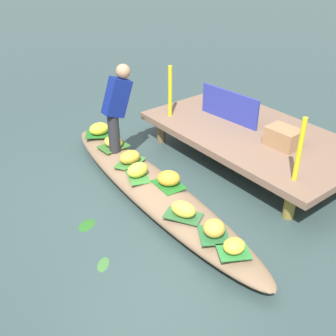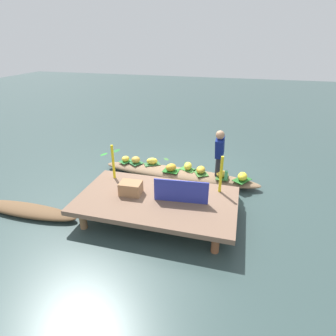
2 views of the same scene
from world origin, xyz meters
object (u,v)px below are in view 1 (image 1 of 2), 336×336
object	(u,v)px
banana_bunch_3	(130,157)
banana_bunch_1	(183,209)
vendor_boat	(154,190)
banana_bunch_2	(99,129)
banana_bunch_7	(214,228)
vendor_person	(117,104)
water_bottle	(118,135)
banana_bunch_6	(169,178)
produce_crate	(283,137)
banana_bunch_4	(113,142)
banana_bunch_0	(138,170)
banana_bunch_5	(234,246)
market_banner	(229,106)

from	to	relation	value
banana_bunch_3	banana_bunch_1	bearing A→B (deg)	-7.86
vendor_boat	banana_bunch_1	size ratio (longest dim) A/B	14.01
banana_bunch_2	banana_bunch_7	world-z (taller)	banana_bunch_2
vendor_person	banana_bunch_1	bearing A→B (deg)	-9.45
banana_bunch_2	water_bottle	bearing A→B (deg)	13.83
vendor_boat	banana_bunch_2	distance (m)	1.64
vendor_person	water_bottle	xyz separation A→B (m)	(-0.21, 0.10, -0.58)
banana_bunch_1	banana_bunch_6	xyz separation A→B (m)	(-0.60, 0.27, 0.01)
water_bottle	banana_bunch_3	bearing A→B (deg)	-18.20
produce_crate	banana_bunch_4	bearing A→B (deg)	-136.60
banana_bunch_4	vendor_person	size ratio (longest dim) A/B	0.24
banana_bunch_4	produce_crate	xyz separation A→B (m)	(1.74, 1.65, 0.25)
banana_bunch_1	banana_bunch_6	distance (m)	0.66
banana_bunch_0	vendor_person	bearing A→B (deg)	164.08
banana_bunch_1	produce_crate	distance (m)	1.93
banana_bunch_6	produce_crate	bearing A→B (deg)	75.30
banana_bunch_5	banana_bunch_6	size ratio (longest dim) A/B	0.80
banana_bunch_5	banana_bunch_7	xyz separation A→B (m)	(-0.31, 0.02, 0.02)
banana_bunch_0	banana_bunch_7	distance (m)	1.46
banana_bunch_0	banana_bunch_2	bearing A→B (deg)	170.55
vendor_boat	market_banner	xyz separation A→B (m)	(-0.45, 1.78, 0.56)
banana_bunch_3	water_bottle	distance (m)	0.68
banana_bunch_0	banana_bunch_1	distance (m)	1.01
market_banner	banana_bunch_2	bearing A→B (deg)	-130.76
vendor_person	banana_bunch_0	bearing A→B (deg)	-15.92
banana_bunch_7	banana_bunch_6	bearing A→B (deg)	167.95
produce_crate	banana_bunch_0	bearing A→B (deg)	-114.51
banana_bunch_6	banana_bunch_0	bearing A→B (deg)	-154.71
banana_bunch_5	vendor_boat	bearing A→B (deg)	174.84
banana_bunch_3	market_banner	distance (m)	1.79
vendor_person	market_banner	bearing A→B (deg)	71.07
banana_bunch_0	water_bottle	xyz separation A→B (m)	(-1.00, 0.33, 0.02)
banana_bunch_1	banana_bunch_3	bearing A→B (deg)	172.14
banana_bunch_0	vendor_person	distance (m)	1.02
banana_bunch_1	banana_bunch_5	world-z (taller)	banana_bunch_1
banana_bunch_1	banana_bunch_6	world-z (taller)	banana_bunch_6
water_bottle	produce_crate	size ratio (longest dim) A/B	0.55
banana_bunch_3	banana_bunch_6	size ratio (longest dim) A/B	1.05
vendor_person	market_banner	distance (m)	1.76
banana_bunch_3	vendor_person	size ratio (longest dim) A/B	0.24
vendor_boat	banana_bunch_1	bearing A→B (deg)	-8.15
banana_bunch_4	vendor_person	xyz separation A→B (m)	(0.12, 0.04, 0.62)
banana_bunch_2	banana_bunch_5	world-z (taller)	banana_bunch_2
banana_bunch_5	banana_bunch_4	bearing A→B (deg)	174.79
banana_bunch_6	produce_crate	size ratio (longest dim) A/B	0.65
banana_bunch_3	banana_bunch_7	distance (m)	1.82
banana_bunch_2	banana_bunch_5	xyz separation A→B (m)	(3.16, -0.29, -0.02)
banana_bunch_1	banana_bunch_5	xyz separation A→B (m)	(0.77, 0.02, -0.01)
banana_bunch_0	banana_bunch_6	bearing A→B (deg)	25.29
market_banner	produce_crate	size ratio (longest dim) A/B	2.42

